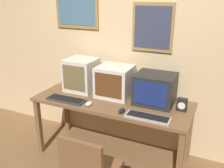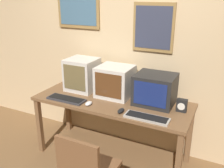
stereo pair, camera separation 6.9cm
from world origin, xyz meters
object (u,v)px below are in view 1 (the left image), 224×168
Objects in this scene: monitor_center at (115,81)px; keyboard_side at (148,117)px; mouse_far_corner at (122,111)px; monitor_left at (81,75)px; desk_clock at (182,105)px; mouse_near_keyboard at (89,104)px; keyboard_main at (66,99)px; monitor_right at (155,89)px.

keyboard_side is (0.54, -0.40, -0.17)m from monitor_center.
monitor_left is at bearing 151.64° from mouse_far_corner.
monitor_left is 0.90× the size of keyboard_side.
desk_clock is at bearing -5.65° from monitor_center.
desk_clock is at bearing 49.40° from keyboard_side.
keyboard_side is at bearing -36.38° from monitor_center.
keyboard_side is 0.68m from mouse_near_keyboard.
keyboard_main is at bearing -87.79° from monitor_left.
keyboard_side is 4.19× the size of mouse_near_keyboard.
monitor_right is at bearing 56.94° from mouse_far_corner.
desk_clock is at bearing 28.29° from mouse_far_corner.
monitor_right reaches higher than mouse_far_corner.
keyboard_side is at bearing -3.11° from mouse_far_corner.
desk_clock reaches higher than keyboard_main.
keyboard_side is (0.98, -0.03, 0.00)m from keyboard_main.
mouse_far_corner is (0.25, -0.38, -0.16)m from monitor_center.
monitor_center reaches higher than mouse_far_corner.
mouse_far_corner reaches higher than keyboard_side.
desk_clock is (0.27, 0.32, 0.06)m from keyboard_side.
monitor_center is 0.90× the size of keyboard_side.
keyboard_main is 0.98m from keyboard_side.
keyboard_side is 3.26× the size of desk_clock.
mouse_near_keyboard is at bearing -110.98° from monitor_center.
monitor_center is at bearing -0.49° from monitor_left.
mouse_near_keyboard is 0.90× the size of mouse_far_corner.
monitor_center reaches higher than monitor_right.
monitor_right is 0.42m from keyboard_side.
mouse_near_keyboard is at bearing -0.74° from keyboard_main.
keyboard_side is at bearing -1.80° from mouse_near_keyboard.
desk_clock is (0.95, 0.29, 0.05)m from mouse_near_keyboard.
mouse_near_keyboard is at bearing 178.20° from keyboard_side.
monitor_center reaches higher than desk_clock.
desk_clock is at bearing -13.01° from monitor_right.
monitor_right is 4.03× the size of mouse_near_keyboard.
desk_clock reaches higher than mouse_near_keyboard.
monitor_left reaches higher than monitor_right.
keyboard_main is at bearing -140.35° from monitor_center.
mouse_far_corner is (0.70, -0.01, 0.01)m from keyboard_main.
keyboard_main is at bearing 178.53° from keyboard_side.
monitor_right reaches higher than mouse_near_keyboard.
mouse_near_keyboard is at bearing -162.80° from desk_clock.
mouse_far_corner reaches higher than keyboard_main.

